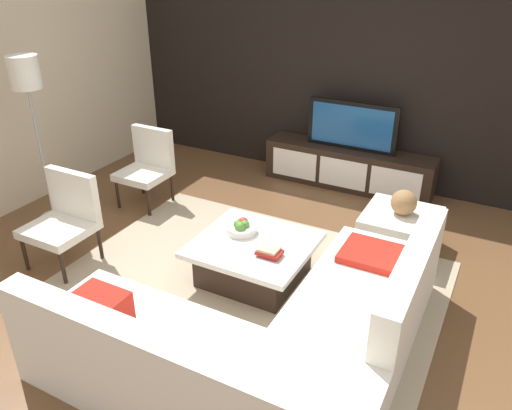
{
  "coord_description": "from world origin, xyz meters",
  "views": [
    {
      "loc": [
        1.69,
        -3.24,
        2.69
      ],
      "look_at": [
        -0.24,
        0.42,
        0.57
      ],
      "focal_mm": 35.47,
      "sensor_mm": 36.0,
      "label": 1
    }
  ],
  "objects": [
    {
      "name": "media_console",
      "position": [
        0.0,
        2.4,
        0.25
      ],
      "size": [
        2.07,
        0.43,
        0.5
      ],
      "color": "black",
      "rests_on": "ground"
    },
    {
      "name": "book_stack",
      "position": [
        0.12,
        -0.02,
        0.42
      ],
      "size": [
        0.21,
        0.15,
        0.07
      ],
      "color": "maroon",
      "rests_on": "coffee_table"
    },
    {
      "name": "decorative_ball",
      "position": [
        0.93,
        1.2,
        0.52
      ],
      "size": [
        0.25,
        0.25,
        0.25
      ],
      "primitive_type": "sphere",
      "color": "#997247",
      "rests_on": "ottoman"
    },
    {
      "name": "sectional_couch",
      "position": [
        0.52,
        -0.84,
        0.27
      ],
      "size": [
        2.34,
        2.42,
        0.79
      ],
      "color": "white",
      "rests_on": "ground"
    },
    {
      "name": "area_rug",
      "position": [
        -0.1,
        0.0,
        0.01
      ],
      "size": [
        3.26,
        2.45,
        0.01
      ],
      "primitive_type": "cube",
      "color": "tan",
      "rests_on": "ground"
    },
    {
      "name": "ground_plane",
      "position": [
        0.0,
        0.0,
        0.0
      ],
      "size": [
        14.0,
        14.0,
        0.0
      ],
      "primitive_type": "plane",
      "color": "brown"
    },
    {
      "name": "ottoman",
      "position": [
        0.93,
        1.2,
        0.2
      ],
      "size": [
        0.7,
        0.7,
        0.4
      ],
      "primitive_type": "cube",
      "color": "white",
      "rests_on": "ground"
    },
    {
      "name": "coffee_table",
      "position": [
        -0.1,
        0.1,
        0.2
      ],
      "size": [
        1.01,
        0.94,
        0.38
      ],
      "color": "black",
      "rests_on": "ground"
    },
    {
      "name": "floor_lamp",
      "position": [
        -2.62,
        0.09,
        1.47
      ],
      "size": [
        0.3,
        0.3,
        1.76
      ],
      "color": "#A5A5AA",
      "rests_on": "ground"
    },
    {
      "name": "television",
      "position": [
        0.0,
        2.4,
        0.79
      ],
      "size": [
        1.09,
        0.06,
        0.58
      ],
      "color": "black",
      "rests_on": "media_console"
    },
    {
      "name": "accent_chair_near",
      "position": [
        -1.79,
        -0.43,
        0.49
      ],
      "size": [
        0.56,
        0.54,
        0.87
      ],
      "rotation": [
        0.0,
        0.0,
        -0.19
      ],
      "color": "black",
      "rests_on": "ground"
    },
    {
      "name": "feature_wall_back",
      "position": [
        0.0,
        2.7,
        1.4
      ],
      "size": [
        6.4,
        0.12,
        2.8
      ],
      "primitive_type": "cube",
      "color": "black",
      "rests_on": "ground"
    },
    {
      "name": "accent_chair_far",
      "position": [
        -1.91,
        0.92,
        0.49
      ],
      "size": [
        0.52,
        0.51,
        0.87
      ],
      "rotation": [
        0.0,
        0.0,
        -0.13
      ],
      "color": "black",
      "rests_on": "ground"
    },
    {
      "name": "fruit_bowl",
      "position": [
        -0.28,
        0.2,
        0.43
      ],
      "size": [
        0.28,
        0.28,
        0.14
      ],
      "color": "silver",
      "rests_on": "coffee_table"
    }
  ]
}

